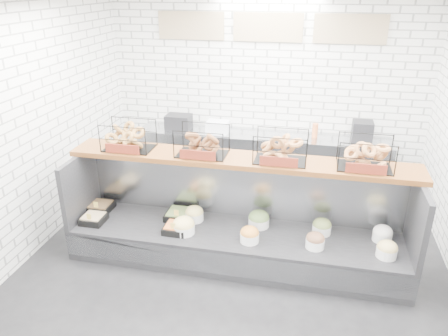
# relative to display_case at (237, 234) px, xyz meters

# --- Properties ---
(ground) EXTENTS (5.50, 5.50, 0.00)m
(ground) POSITION_rel_display_case_xyz_m (-0.00, -0.35, -0.33)
(ground) COLOR black
(ground) RESTS_ON ground
(room_shell) EXTENTS (5.02, 5.51, 3.01)m
(room_shell) POSITION_rel_display_case_xyz_m (-0.00, 0.26, 1.73)
(room_shell) COLOR white
(room_shell) RESTS_ON ground
(display_case) EXTENTS (4.00, 0.90, 1.20)m
(display_case) POSITION_rel_display_case_xyz_m (0.00, 0.00, 0.00)
(display_case) COLOR black
(display_case) RESTS_ON ground
(bagel_shelf) EXTENTS (4.10, 0.50, 0.40)m
(bagel_shelf) POSITION_rel_display_case_xyz_m (-0.01, 0.17, 1.05)
(bagel_shelf) COLOR #532B11
(bagel_shelf) RESTS_ON display_case
(prep_counter) EXTENTS (4.00, 0.60, 1.20)m
(prep_counter) POSITION_rel_display_case_xyz_m (-0.01, 2.08, 0.14)
(prep_counter) COLOR #93969B
(prep_counter) RESTS_ON ground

